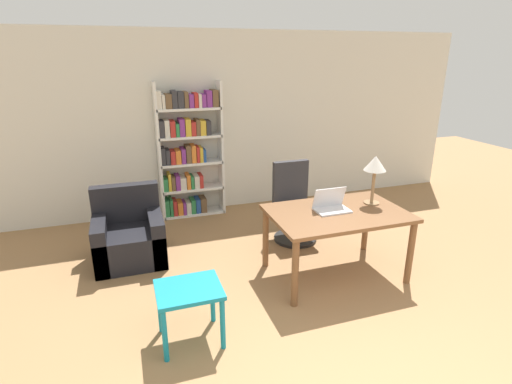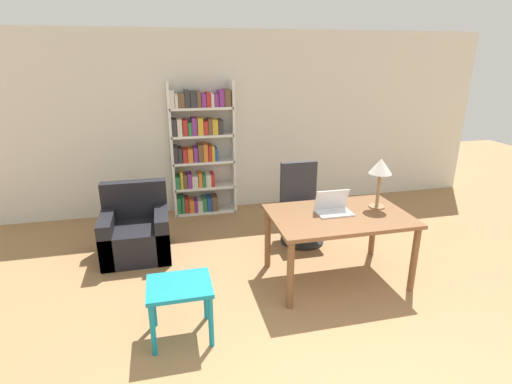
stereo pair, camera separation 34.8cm
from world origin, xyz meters
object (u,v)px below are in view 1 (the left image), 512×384
Objects in this scene: laptop at (331,206)px; table_lamp at (375,166)px; bookshelf at (187,152)px; office_chair at (294,207)px; armchair at (129,237)px; side_table_blue at (189,297)px; desk at (337,220)px.

laptop is 0.66m from table_lamp.
bookshelf is (-1.72, 2.19, -0.21)m from table_lamp.
office_chair is 2.11m from armchair.
office_chair is (-0.00, 0.96, -0.36)m from laptop.
side_table_blue is (-1.66, -1.61, -0.02)m from office_chair.
side_table_blue is at bearing -160.98° from desk.
laptop is at bearing -62.02° from bookshelf.
laptop reaches higher than armchair.
laptop is 2.40m from armchair.
bookshelf is (0.92, 1.20, 0.70)m from armchair.
armchair is (-2.10, 0.07, -0.16)m from office_chair.
side_table_blue is (-2.20, -0.69, -0.77)m from table_lamp.
desk is 2.68× the size of side_table_blue.
table_lamp is at bearing -20.62° from armchair.
table_lamp reaches higher than office_chair.
table_lamp is 0.28× the size of bookshelf.
bookshelf reaches higher than desk.
bookshelf reaches higher than table_lamp.
armchair is at bearing -127.53° from bookshelf.
office_chair is 2.31m from side_table_blue.
armchair is 0.43× the size of bookshelf.
armchair is (-2.64, 0.99, -0.91)m from table_lamp.
table_lamp is at bearing -51.82° from bookshelf.
desk is 0.17m from laptop.
table_lamp is (0.49, 0.10, 0.53)m from desk.
armchair is (-0.44, 1.68, -0.14)m from side_table_blue.
armchair reaches higher than desk.
side_table_blue is at bearing -158.67° from laptop.
armchair is at bearing 159.38° from table_lamp.
office_chair is at bearing -2.04° from armchair.
table_lamp is at bearing 17.41° from side_table_blue.
desk is 1.41× the size of office_chair.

